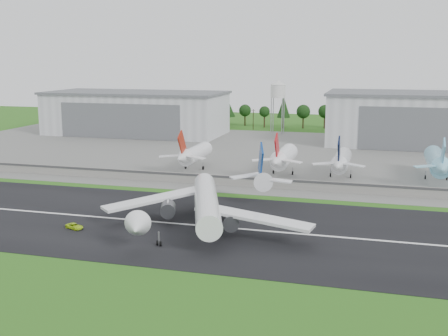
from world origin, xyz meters
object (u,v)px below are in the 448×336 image
(main_airliner, at_px, (205,208))
(parked_jet_red_a, at_px, (193,154))
(ground_vehicle, at_px, (74,226))
(parked_jet_red_b, at_px, (283,158))
(parked_jet_skyblue, at_px, (438,162))
(parked_jet_navy, at_px, (341,161))

(main_airliner, height_order, parked_jet_red_a, main_airliner)
(ground_vehicle, height_order, parked_jet_red_a, parked_jet_red_a)
(ground_vehicle, height_order, parked_jet_red_b, parked_jet_red_b)
(ground_vehicle, bearing_deg, parked_jet_skyblue, -26.84)
(ground_vehicle, distance_m, parked_jet_red_a, 77.79)
(parked_jet_skyblue, bearing_deg, parked_jet_red_a, -176.64)
(ground_vehicle, bearing_deg, parked_jet_navy, -16.29)
(parked_jet_red_a, bearing_deg, parked_jet_navy, 0.01)
(ground_vehicle, relative_size, parked_jet_navy, 0.16)
(parked_jet_red_a, bearing_deg, ground_vehicle, -93.34)
(parked_jet_red_a, distance_m, parked_jet_skyblue, 86.31)
(main_airliner, distance_m, ground_vehicle, 32.55)
(parked_jet_red_b, relative_size, parked_jet_skyblue, 0.84)
(parked_jet_red_a, height_order, parked_jet_skyblue, parked_jet_skyblue)
(parked_jet_red_b, bearing_deg, main_airliner, -96.60)
(main_airliner, height_order, parked_jet_skyblue, main_airliner)
(main_airliner, bearing_deg, parked_jet_navy, -131.77)
(parked_jet_navy, bearing_deg, parked_jet_skyblue, 8.97)
(main_airliner, relative_size, parked_jet_red_b, 1.84)
(ground_vehicle, relative_size, parked_jet_skyblue, 0.13)
(ground_vehicle, height_order, parked_jet_navy, parked_jet_navy)
(parked_jet_navy, bearing_deg, parked_jet_red_b, 179.91)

